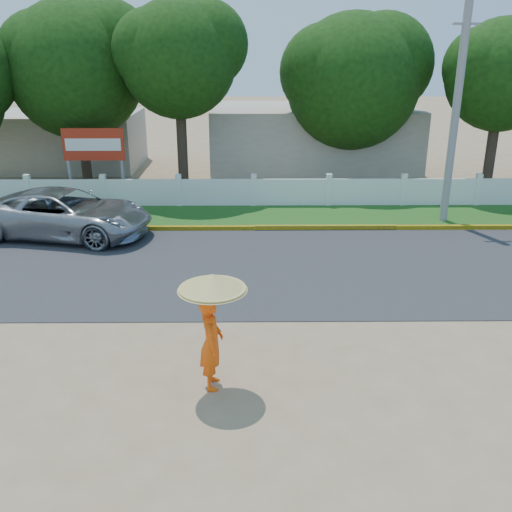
% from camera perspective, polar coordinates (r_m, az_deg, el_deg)
% --- Properties ---
extents(ground, '(120.00, 120.00, 0.00)m').
position_cam_1_polar(ground, '(12.69, 0.09, -8.71)').
color(ground, '#9E8460').
rests_on(ground, ground).
extents(road, '(60.00, 7.00, 0.02)m').
position_cam_1_polar(road, '(16.75, -0.08, -1.11)').
color(road, '#38383A').
rests_on(road, ground).
extents(grass_verge, '(60.00, 3.50, 0.03)m').
position_cam_1_polar(grass_verge, '(21.71, -0.20, 4.05)').
color(grass_verge, '#2D601E').
rests_on(grass_verge, ground).
extents(curb, '(40.00, 0.18, 0.16)m').
position_cam_1_polar(curb, '(20.07, -0.17, 2.84)').
color(curb, yellow).
rests_on(curb, ground).
extents(fence, '(40.00, 0.10, 1.10)m').
position_cam_1_polar(fence, '(22.97, -0.22, 6.36)').
color(fence, silver).
rests_on(fence, ground).
extents(building_near, '(10.00, 6.00, 3.20)m').
position_cam_1_polar(building_near, '(29.59, 5.64, 11.57)').
color(building_near, '#B7AD99').
rests_on(building_near, ground).
extents(building_far, '(8.00, 5.00, 2.80)m').
position_cam_1_polar(building_far, '(32.00, -18.87, 10.91)').
color(building_far, '#B7AD99').
rests_on(building_far, ground).
extents(utility_pole, '(0.28, 0.28, 7.57)m').
position_cam_1_polar(utility_pole, '(21.52, 19.31, 13.04)').
color(utility_pole, gray).
rests_on(utility_pole, ground).
extents(vehicle, '(6.16, 3.75, 1.60)m').
position_cam_1_polar(vehicle, '(20.26, -18.51, 4.04)').
color(vehicle, '#95989D').
rests_on(vehicle, ground).
extents(monk_with_parasol, '(1.28, 1.28, 2.33)m').
position_cam_1_polar(monk_with_parasol, '(10.56, -4.45, -5.88)').
color(monk_with_parasol, '#FF560D').
rests_on(monk_with_parasol, ground).
extents(billboard, '(2.50, 0.13, 2.95)m').
position_cam_1_polar(billboard, '(24.56, -15.92, 10.32)').
color(billboard, gray).
rests_on(billboard, ground).
extents(tree_row, '(34.96, 8.08, 8.46)m').
position_cam_1_polar(tree_row, '(25.36, 1.48, 17.76)').
color(tree_row, '#473828').
rests_on(tree_row, ground).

